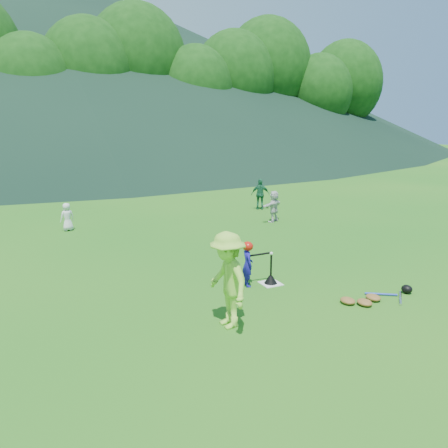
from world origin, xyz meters
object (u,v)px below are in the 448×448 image
fielder_c (260,194)px  fielder_a (67,217)px  fielder_d (274,206)px  equipment_pile (374,298)px  adult_coach (228,280)px  home_plate (271,283)px  batter_child (248,264)px  batting_tee (271,279)px

fielder_c → fielder_a: bearing=31.7°
fielder_d → equipment_pile: fielder_d is taller
adult_coach → home_plate: bearing=127.8°
home_plate → fielder_c: 8.89m
fielder_a → equipment_pile: (5.07, -9.18, -0.42)m
batter_child → adult_coach: size_ratio=0.57×
batting_tee → equipment_pile: bearing=-50.7°
batting_tee → fielder_d: bearing=57.5°
fielder_c → fielder_d: size_ratio=1.12×
batter_child → adult_coach: adult_coach is taller
batter_child → fielder_a: size_ratio=1.06×
home_plate → adult_coach: adult_coach is taller
adult_coach → equipment_pile: size_ratio=0.99×
fielder_a → equipment_pile: 10.49m
batter_child → fielder_c: size_ratio=0.78×
fielder_d → home_plate: bearing=31.8°
fielder_c → fielder_d: bearing=100.9°
adult_coach → fielder_c: (6.09, 9.26, -0.23)m
batter_child → batting_tee: batter_child is taller
equipment_pile → adult_coach: bearing=175.0°
fielder_a → equipment_pile: size_ratio=0.54×
fielder_c → batting_tee: 8.88m
fielder_c → adult_coach: bearing=85.7°
adult_coach → fielder_a: bearing=-169.7°
fielder_a → fielder_c: bearing=166.4°
batting_tee → equipment_pile: size_ratio=0.38×
fielder_c → equipment_pile: (-2.81, -9.55, -0.59)m
home_plate → fielder_c: bearing=61.3°
adult_coach → equipment_pile: adult_coach is taller
fielder_c → home_plate: bearing=90.4°
home_plate → batting_tee: 0.12m
home_plate → equipment_pile: size_ratio=0.25×
fielder_d → batting_tee: 6.56m
fielder_d → fielder_a: bearing=-40.5°
batter_child → fielder_d: 6.74m
home_plate → batting_tee: bearing=0.0°
fielder_a → batting_tee: fielder_a is taller
adult_coach → fielder_d: bearing=141.6°
batter_child → equipment_pile: size_ratio=0.57×
home_plate → adult_coach: (-1.84, -1.48, 0.88)m
home_plate → batter_child: (-0.54, 0.14, 0.50)m
batter_child → adult_coach: bearing=152.9°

